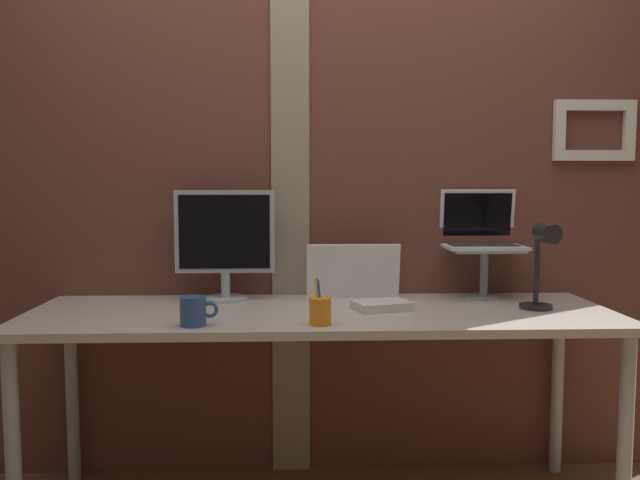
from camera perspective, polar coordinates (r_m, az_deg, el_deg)
brick_wall_back at (r=2.79m, az=0.02°, el=6.18°), size 3.05×0.16×2.56m
desk at (r=2.44m, az=0.09°, el=-7.66°), size 2.14×0.69×0.75m
monitor at (r=2.63m, az=-8.22°, el=0.21°), size 0.39×0.18×0.44m
laptop_stand at (r=2.74m, az=14.01°, el=-2.08°), size 0.28×0.22×0.20m
laptop at (r=2.79m, az=13.71°, el=0.79°), size 0.31×0.24×0.24m
whiteboard_panel at (r=2.66m, az=2.89°, el=-2.72°), size 0.38×0.06×0.22m
desk_lamp at (r=2.51m, az=18.69°, el=-1.42°), size 0.12×0.20×0.32m
pen_cup at (r=2.18m, az=0.01°, el=-6.14°), size 0.07×0.07×0.16m
coffee_mug at (r=2.20m, az=-10.85°, el=-6.06°), size 0.12×0.09×0.10m
paper_clutter_stack at (r=2.45m, az=5.37°, el=-5.66°), size 0.23×0.19×0.03m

